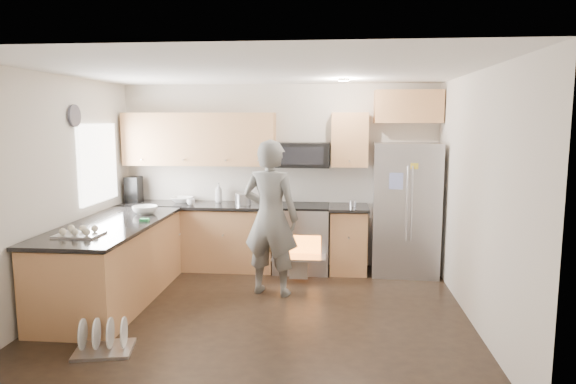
# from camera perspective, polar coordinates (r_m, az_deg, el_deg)

# --- Properties ---
(ground) EXTENTS (4.50, 4.50, 0.00)m
(ground) POSITION_cam_1_polar(r_m,az_deg,el_deg) (5.77, -3.24, -13.34)
(ground) COLOR black
(ground) RESTS_ON ground
(room_shell) EXTENTS (4.54, 4.04, 2.62)m
(room_shell) POSITION_cam_1_polar(r_m,az_deg,el_deg) (5.42, -3.74, 3.47)
(room_shell) COLOR beige
(room_shell) RESTS_ON ground
(back_cabinet_run) EXTENTS (4.45, 0.64, 2.50)m
(back_cabinet_run) POSITION_cam_1_polar(r_m,az_deg,el_deg) (7.29, -5.84, -0.99)
(back_cabinet_run) COLOR #AA7644
(back_cabinet_run) RESTS_ON ground
(peninsula) EXTENTS (0.96, 2.36, 1.02)m
(peninsula) POSITION_cam_1_polar(r_m,az_deg,el_deg) (6.34, -18.89, -7.39)
(peninsula) COLOR #AA7644
(peninsula) RESTS_ON ground
(stove_range) EXTENTS (0.76, 0.97, 1.79)m
(stove_range) POSITION_cam_1_polar(r_m,az_deg,el_deg) (7.17, 1.52, -3.45)
(stove_range) COLOR #B7B7BC
(stove_range) RESTS_ON ground
(refrigerator) EXTENTS (0.91, 0.73, 1.80)m
(refrigerator) POSITION_cam_1_polar(r_m,az_deg,el_deg) (7.18, 12.91, -1.83)
(refrigerator) COLOR #B7B7BC
(refrigerator) RESTS_ON ground
(person) EXTENTS (0.77, 0.59, 1.88)m
(person) POSITION_cam_1_polar(r_m,az_deg,el_deg) (6.15, -1.94, -2.89)
(person) COLOR slate
(person) RESTS_ON ground
(dish_rack) EXTENTS (0.58, 0.50, 0.31)m
(dish_rack) POSITION_cam_1_polar(r_m,az_deg,el_deg) (5.17, -19.77, -15.46)
(dish_rack) COLOR #B7B7BC
(dish_rack) RESTS_ON ground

